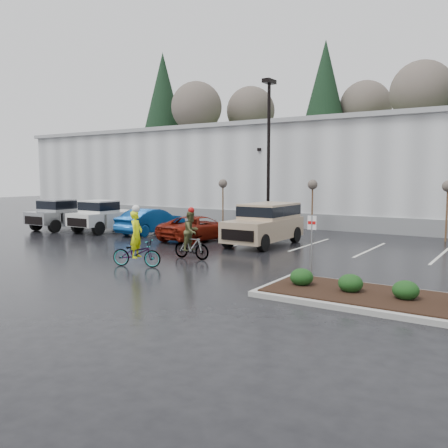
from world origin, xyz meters
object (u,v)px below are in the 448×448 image
Objects in this scene: car_blue at (152,221)px; cyclist_hivis at (137,248)px; pickup_silver at (69,214)px; cyclist_olive at (191,240)px; suv_tan at (264,224)px; fire_lane_sign at (312,239)px; sapling_mid at (313,187)px; sapling_west at (223,186)px; lamppost at (269,139)px; pickup_white at (110,215)px; sapling_east at (448,189)px; car_red at (199,228)px.

car_blue is 10.14m from cyclist_hivis.
cyclist_olive is (13.34, -4.55, -0.18)m from pickup_silver.
suv_tan is 2.35× the size of cyclist_olive.
fire_lane_sign is 14.62m from car_blue.
suv_tan is 5.25m from cyclist_olive.
cyclist_hivis is 1.09× the size of cyclist_olive.
sapling_mid is at bearing 26.59° from pickup_silver.
sapling_west is at bearing 180.00° from sapling_mid.
lamppost is at bearing 27.60° from pickup_silver.
pickup_silver is at bearing -168.12° from pickup_white.
lamppost is at bearing -14.04° from sapling_west.
cyclist_hivis is at bearing -84.73° from lamppost.
sapling_east reaches higher than pickup_silver.
sapling_east reaches higher than cyclist_hivis.
cyclist_hivis is at bearing 114.99° from car_red.
car_blue is at bearing 52.08° from cyclist_olive.
sapling_west and sapling_east have the same top height.
sapling_mid is at bearing 180.00° from sapling_east.
fire_lane_sign is at bearing 153.32° from car_blue.
sapling_mid is 14.14m from cyclist_hivis.
fire_lane_sign is 0.42× the size of pickup_silver.
sapling_east is at bearing -157.28° from car_blue.
sapling_east is (14.00, 0.00, 0.00)m from sapling_west.
sapling_west is 1.48× the size of cyclist_olive.
sapling_mid is 0.67× the size of car_red.
pickup_silver is 6.33m from car_blue.
sapling_west is (-4.00, 1.00, -2.96)m from lamppost.
pickup_silver is 1.13× the size of car_blue.
cyclist_hivis is at bearing 129.60° from car_blue.
pickup_white is at bearing -149.70° from sapling_mid.
car_red is 0.94× the size of suv_tan.
car_blue is at bearing 8.63° from pickup_silver.
fire_lane_sign is 0.48× the size of car_blue.
cyclist_olive is (0.77, 2.44, 0.07)m from cyclist_hivis.
sapling_east is 0.63× the size of suv_tan.
cyclist_olive is at bearing 143.26° from car_blue.
pickup_silver is 2.21× the size of cyclist_hivis.
pickup_silver is at bearing -153.41° from sapling_mid.
lamppost is 7.66m from car_red.
pickup_silver is at bearing -162.00° from sapling_east.
pickup_white is 2.21× the size of cyclist_hivis.
car_blue is (-5.12, -5.00, -4.93)m from lamppost.
pickup_silver is at bearing -177.28° from suv_tan.
pickup_white is at bearing 157.96° from fire_lane_sign.
car_red is at bearing -174.07° from suv_tan.
lamppost is 4.19× the size of fire_lane_sign.
lamppost is 3.92× the size of cyclist_hivis.
suv_tan is (-7.46, -6.29, -1.70)m from sapling_east.
sapling_west reaches higher than car_blue.
sapling_mid is 12.60m from pickup_white.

